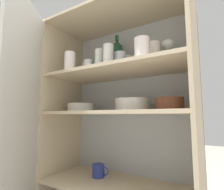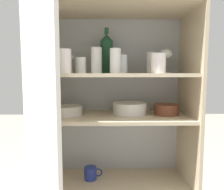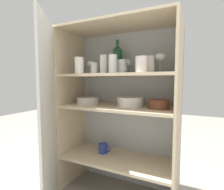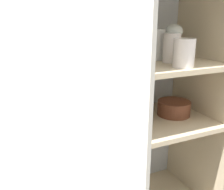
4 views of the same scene
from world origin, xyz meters
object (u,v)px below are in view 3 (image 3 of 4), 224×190
(coffee_mug_primary, at_px, (103,148))
(mixing_bowl_large, at_px, (88,100))
(wine_bottle, at_px, (117,59))
(plate_stack_white, at_px, (131,102))
(serving_bowl_small, at_px, (159,104))

(coffee_mug_primary, bearing_deg, mixing_bowl_large, -170.27)
(wine_bottle, xyz_separation_m, plate_stack_white, (0.14, -0.07, -0.34))
(mixing_bowl_large, bearing_deg, coffee_mug_primary, 9.73)
(wine_bottle, height_order, coffee_mug_primary, wine_bottle)
(wine_bottle, xyz_separation_m, mixing_bowl_large, (-0.24, -0.09, -0.35))
(plate_stack_white, xyz_separation_m, mixing_bowl_large, (-0.39, -0.02, -0.01))
(plate_stack_white, distance_m, coffee_mug_primary, 0.49)
(plate_stack_white, bearing_deg, wine_bottle, 154.80)
(coffee_mug_primary, bearing_deg, plate_stack_white, -0.63)
(wine_bottle, bearing_deg, coffee_mug_primary, -148.07)
(mixing_bowl_large, bearing_deg, serving_bowl_small, -0.34)
(plate_stack_white, bearing_deg, coffee_mug_primary, 179.37)
(plate_stack_white, relative_size, mixing_bowl_large, 1.12)
(serving_bowl_small, bearing_deg, wine_bottle, 165.85)
(wine_bottle, bearing_deg, mixing_bowl_large, -159.95)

